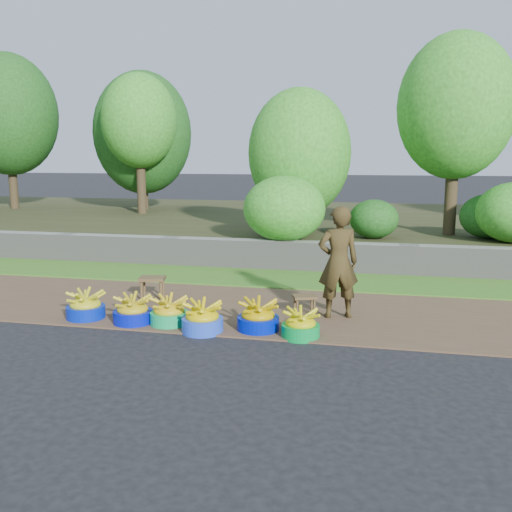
% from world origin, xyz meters
% --- Properties ---
extents(ground_plane, '(120.00, 120.00, 0.00)m').
position_xyz_m(ground_plane, '(0.00, 0.00, 0.00)').
color(ground_plane, black).
rests_on(ground_plane, ground).
extents(dirt_shoulder, '(80.00, 2.50, 0.02)m').
position_xyz_m(dirt_shoulder, '(0.00, 1.25, 0.01)').
color(dirt_shoulder, brown).
rests_on(dirt_shoulder, ground).
extents(grass_verge, '(80.00, 1.50, 0.04)m').
position_xyz_m(grass_verge, '(0.00, 3.25, 0.02)').
color(grass_verge, '#427A22').
rests_on(grass_verge, ground).
extents(retaining_wall, '(80.00, 0.35, 0.55)m').
position_xyz_m(retaining_wall, '(0.00, 4.10, 0.28)').
color(retaining_wall, gray).
rests_on(retaining_wall, ground).
extents(earth_bank, '(80.00, 10.00, 0.50)m').
position_xyz_m(earth_bank, '(0.00, 9.00, 0.25)').
color(earth_bank, '#34361B').
rests_on(earth_bank, ground).
extents(vegetation, '(29.19, 8.38, 4.64)m').
position_xyz_m(vegetation, '(3.94, 8.52, 2.68)').
color(vegetation, '#382D1B').
rests_on(vegetation, earth_bank).
extents(basin_a, '(0.50, 0.50, 0.37)m').
position_xyz_m(basin_a, '(-1.96, 0.34, 0.17)').
color(basin_a, '#041DAB').
rests_on(basin_a, ground).
extents(basin_b, '(0.49, 0.49, 0.37)m').
position_xyz_m(basin_b, '(-1.27, 0.28, 0.16)').
color(basin_b, '#0410B3').
rests_on(basin_b, ground).
extents(basin_c, '(0.48, 0.48, 0.36)m').
position_xyz_m(basin_c, '(-0.81, 0.33, 0.16)').
color(basin_c, '#0FA056').
rests_on(basin_c, ground).
extents(basin_d, '(0.50, 0.50, 0.37)m').
position_xyz_m(basin_d, '(-0.31, 0.14, 0.17)').
color(basin_d, blue).
rests_on(basin_d, ground).
extents(basin_e, '(0.51, 0.51, 0.38)m').
position_xyz_m(basin_e, '(0.33, 0.33, 0.17)').
color(basin_e, '#0012AA').
rests_on(basin_e, ground).
extents(basin_f, '(0.45, 0.45, 0.33)m').
position_xyz_m(basin_f, '(0.87, 0.19, 0.15)').
color(basin_f, '#028E36').
rests_on(basin_f, ground).
extents(stool_left, '(0.42, 0.35, 0.33)m').
position_xyz_m(stool_left, '(-1.51, 1.47, 0.28)').
color(stool_left, brown).
rests_on(stool_left, dirt_shoulder).
extents(stool_right, '(0.36, 0.32, 0.26)m').
position_xyz_m(stool_right, '(0.79, 1.10, 0.23)').
color(stool_right, brown).
rests_on(stool_right, dirt_shoulder).
extents(vendor_woman, '(0.61, 0.48, 1.45)m').
position_xyz_m(vendor_woman, '(1.22, 1.10, 0.75)').
color(vendor_woman, black).
rests_on(vendor_woman, dirt_shoulder).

